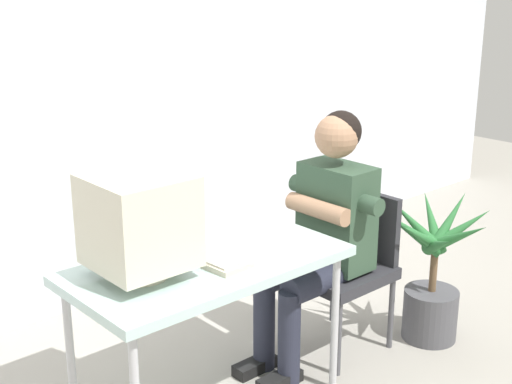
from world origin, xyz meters
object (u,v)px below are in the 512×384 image
object	(u,v)px
crt_monitor	(140,221)
potted_plant	(432,278)
keyboard	(208,256)
person_seated	(323,227)
office_chair	(346,260)
desk	(208,272)

from	to	relation	value
crt_monitor	potted_plant	xyz separation A→B (m)	(1.62, -0.31, -0.63)
keyboard	person_seated	size ratio (longest dim) A/B	0.33
potted_plant	person_seated	bearing A→B (deg)	153.75
crt_monitor	keyboard	size ratio (longest dim) A/B	1.02
crt_monitor	potted_plant	bearing A→B (deg)	-10.80
keyboard	potted_plant	size ratio (longest dim) A/B	0.51
person_seated	office_chair	bearing A→B (deg)	-0.00
desk	keyboard	world-z (taller)	keyboard
crt_monitor	person_seated	distance (m)	1.08
desk	office_chair	xyz separation A→B (m)	(0.93, 0.02, -0.21)
crt_monitor	office_chair	distance (m)	1.33
desk	office_chair	bearing A→B (deg)	1.15
desk	keyboard	distance (m)	0.07
office_chair	person_seated	size ratio (longest dim) A/B	0.65
potted_plant	crt_monitor	bearing A→B (deg)	169.20
crt_monitor	person_seated	world-z (taller)	person_seated
crt_monitor	office_chair	bearing A→B (deg)	-1.20
keyboard	office_chair	xyz separation A→B (m)	(0.92, 0.01, -0.28)
office_chair	crt_monitor	bearing A→B (deg)	178.80
desk	person_seated	xyz separation A→B (m)	(0.74, 0.02, 0.03)
person_seated	crt_monitor	bearing A→B (deg)	178.59
keyboard	potted_plant	bearing A→B (deg)	-11.68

